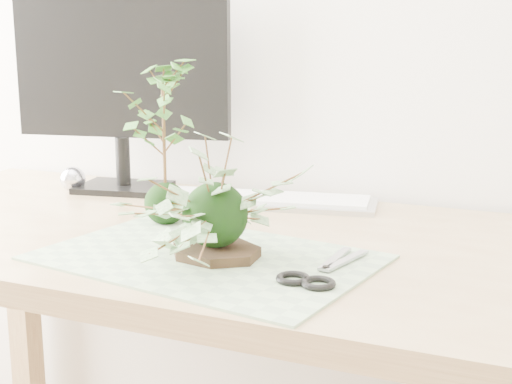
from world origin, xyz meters
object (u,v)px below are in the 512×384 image
(maple_kokedama, at_px, (163,99))
(ivy_kokedama, at_px, (215,184))
(desk, at_px, (230,282))
(monitor, at_px, (122,78))
(keyboard, at_px, (265,200))

(maple_kokedama, bearing_deg, ivy_kokedama, -40.33)
(desk, xyz_separation_m, maple_kokedama, (-0.13, 0.01, 0.32))
(monitor, bearing_deg, keyboard, -11.46)
(ivy_kokedama, relative_size, monitor, 0.78)
(ivy_kokedama, height_order, maple_kokedama, maple_kokedama)
(ivy_kokedama, bearing_deg, desk, 107.24)
(desk, distance_m, maple_kokedama, 0.34)
(keyboard, bearing_deg, monitor, 168.52)
(ivy_kokedama, relative_size, keyboard, 0.80)
(keyboard, bearing_deg, desk, -92.89)
(desk, bearing_deg, keyboard, 97.64)
(ivy_kokedama, bearing_deg, monitor, 137.69)
(keyboard, xyz_separation_m, monitor, (-0.34, 0.01, 0.24))
(maple_kokedama, distance_m, monitor, 0.33)
(desk, relative_size, monitor, 3.30)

